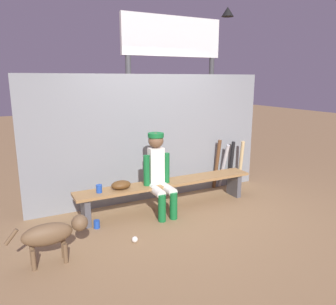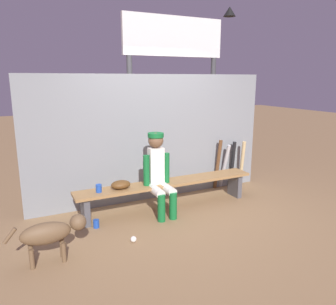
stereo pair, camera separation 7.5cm
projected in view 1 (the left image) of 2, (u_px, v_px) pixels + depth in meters
ground_plane at (168, 208)px, 5.00m from camera, size 30.00×30.00×0.00m
chainlink_fence at (154, 138)px, 5.22m from camera, size 4.02×0.03×2.01m
dugout_bench at (168, 187)px, 4.92m from camera, size 2.80×0.36×0.43m
player_seated at (159, 172)px, 4.68m from camera, size 0.41×0.55×1.18m
baseball_glove at (121, 185)px, 4.56m from camera, size 0.28×0.20×0.12m
bat_wood_dark at (217, 164)px, 5.79m from camera, size 0.09×0.19×0.90m
bat_aluminum_silver at (223, 166)px, 5.85m from camera, size 0.10×0.26×0.81m
bat_aluminum_black at (231, 164)px, 5.93m from camera, size 0.09×0.17×0.85m
bat_wood_natural at (241, 164)px, 5.94m from camera, size 0.10×0.18×0.85m
baseball at (135, 239)px, 3.94m from camera, size 0.07×0.07×0.07m
cup_on_ground at (97, 224)px, 4.32m from camera, size 0.08×0.08×0.11m
cup_on_bench at (99, 189)px, 4.42m from camera, size 0.08×0.08×0.11m
scoreboard at (176, 58)px, 6.14m from camera, size 2.28×0.27×3.30m
dog at (53, 234)px, 3.45m from camera, size 0.84×0.20×0.49m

